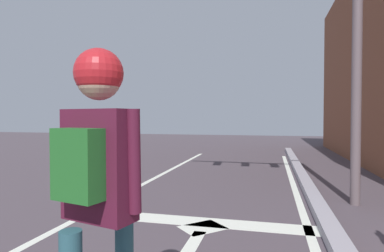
# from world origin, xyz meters

# --- Properties ---
(stop_bar) EXTENTS (3.39, 0.40, 0.01)m
(stop_bar) POSITION_xyz_m (1.29, 7.72, 0.00)
(stop_bar) COLOR silver
(stop_bar) RESTS_ON ground
(lane_arrow_head) EXTENTS (0.71, 0.71, 0.01)m
(lane_arrow_head) POSITION_xyz_m (1.46, 7.50, 0.00)
(lane_arrow_head) COLOR silver
(lane_arrow_head) RESTS_ON ground
(skater) EXTENTS (0.48, 0.64, 1.77)m
(skater) POSITION_xyz_m (1.44, 4.86, 1.22)
(skater) COLOR #2A545E
(skater) RESTS_ON skateboard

